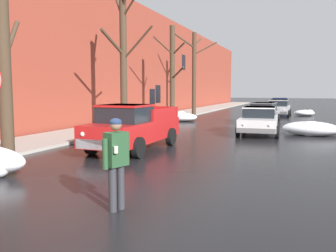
# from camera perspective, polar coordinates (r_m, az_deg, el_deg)

# --- Properties ---
(ground_plane) EXTENTS (200.00, 200.00, 0.00)m
(ground_plane) POSITION_cam_1_polar(r_m,az_deg,el_deg) (7.56, -15.50, -11.95)
(ground_plane) COLOR black
(left_sidewalk_slab) EXTENTS (3.20, 80.00, 0.13)m
(left_sidewalk_slab) POSITION_cam_1_polar(r_m,az_deg,el_deg) (26.17, -3.16, 0.95)
(left_sidewalk_slab) COLOR #A8A399
(left_sidewalk_slab) RESTS_ON ground
(brick_townhouse_facade) EXTENTS (0.63, 80.00, 9.14)m
(brick_townhouse_facade) POSITION_cam_1_polar(r_m,az_deg,el_deg) (27.11, -7.32, 10.61)
(brick_townhouse_facade) COLOR brown
(brick_townhouse_facade) RESTS_ON ground
(snow_bank_near_corner_left) EXTENTS (2.36, 0.98, 0.73)m
(snow_bank_near_corner_left) POSITION_cam_1_polar(r_m,az_deg,el_deg) (26.49, 2.21, 1.55)
(snow_bank_near_corner_left) COLOR white
(snow_bank_near_corner_left) RESTS_ON ground
(snow_bank_along_left_kerb) EXTENTS (1.72, 1.47, 0.56)m
(snow_bank_along_left_kerb) POSITION_cam_1_polar(r_m,az_deg,el_deg) (33.57, 21.20, 1.99)
(snow_bank_along_left_kerb) COLOR white
(snow_bank_along_left_kerb) RESTS_ON ground
(snow_bank_mid_block_left) EXTENTS (2.38, 1.12, 0.59)m
(snow_bank_mid_block_left) POSITION_cam_1_polar(r_m,az_deg,el_deg) (25.79, 2.01, 1.39)
(snow_bank_mid_block_left) COLOR white
(snow_bank_mid_block_left) RESTS_ON ground
(snow_bank_near_corner_right) EXTENTS (2.66, 1.34, 0.75)m
(snow_bank_near_corner_right) POSITION_cam_1_polar(r_m,az_deg,el_deg) (19.01, 21.92, -0.39)
(snow_bank_near_corner_right) COLOR white
(snow_bank_near_corner_right) RESTS_ON ground
(snow_bank_far_right_pile) EXTENTS (3.15, 1.11, 0.69)m
(snow_bank_far_right_pile) POSITION_cam_1_polar(r_m,az_deg,el_deg) (19.58, 22.60, -0.56)
(snow_bank_far_right_pile) COLOR white
(snow_bank_far_right_pile) RESTS_ON ground
(bare_tree_at_the_corner) EXTENTS (1.54, 3.04, 6.62)m
(bare_tree_at_the_corner) POSITION_cam_1_polar(r_m,az_deg,el_deg) (12.76, -25.04, 10.62)
(bare_tree_at_the_corner) COLOR #423323
(bare_tree_at_the_corner) RESTS_ON ground
(bare_tree_second_along_sidewalk) EXTENTS (2.96, 3.03, 7.97)m
(bare_tree_second_along_sidewalk) POSITION_cam_1_polar(r_m,az_deg,el_deg) (19.22, -7.21, 11.03)
(bare_tree_second_along_sidewalk) COLOR #423323
(bare_tree_second_along_sidewalk) RESTS_ON ground
(bare_tree_mid_block) EXTENTS (1.84, 3.24, 6.89)m
(bare_tree_mid_block) POSITION_cam_1_polar(r_m,az_deg,el_deg) (25.96, 0.71, 8.60)
(bare_tree_mid_block) COLOR #423323
(bare_tree_mid_block) RESTS_ON ground
(bare_tree_far_down_block) EXTENTS (3.15, 3.45, 7.22)m
(bare_tree_far_down_block) POSITION_cam_1_polar(r_m,az_deg,el_deg) (31.18, 4.23, 8.90)
(bare_tree_far_down_block) COLOR #423323
(bare_tree_far_down_block) RESTS_ON ground
(pickup_truck_red_approaching_near_lane) EXTENTS (2.11, 5.08, 1.76)m
(pickup_truck_red_approaching_near_lane) POSITION_cam_1_polar(r_m,az_deg,el_deg) (13.47, -5.68, -0.18)
(pickup_truck_red_approaching_near_lane) COLOR red
(pickup_truck_red_approaching_near_lane) RESTS_ON ground
(sedan_white_parked_kerbside_close) EXTENTS (2.17, 4.33, 1.42)m
(sedan_white_parked_kerbside_close) POSITION_cam_1_polar(r_m,az_deg,el_deg) (18.80, 14.48, 0.98)
(sedan_white_parked_kerbside_close) COLOR silver
(sedan_white_parked_kerbside_close) RESTS_ON ground
(sedan_grey_parked_kerbside_mid) EXTENTS (2.08, 4.51, 1.42)m
(sedan_grey_parked_kerbside_mid) POSITION_cam_1_polar(r_m,az_deg,el_deg) (25.07, 15.12, 2.13)
(sedan_grey_parked_kerbside_mid) COLOR slate
(sedan_grey_parked_kerbside_mid) RESTS_ON ground
(sedan_silver_parked_far_down_block) EXTENTS (1.99, 4.33, 1.42)m
(sedan_silver_parked_far_down_block) POSITION_cam_1_polar(r_m,az_deg,el_deg) (32.57, 17.41, 2.87)
(sedan_silver_parked_far_down_block) COLOR #B7B7BC
(sedan_silver_parked_far_down_block) RESTS_ON ground
(sedan_darkblue_queued_behind_truck) EXTENTS (2.15, 4.07, 1.42)m
(sedan_darkblue_queued_behind_truck) POSITION_cam_1_polar(r_m,az_deg,el_deg) (39.87, 17.52, 3.36)
(sedan_darkblue_queued_behind_truck) COLOR navy
(sedan_darkblue_queued_behind_truck) RESTS_ON ground
(pedestrian_with_coffee) EXTENTS (0.39, 0.63, 1.76)m
(pedestrian_with_coffee) POSITION_cam_1_polar(r_m,az_deg,el_deg) (6.73, -8.35, -4.91)
(pedestrian_with_coffee) COLOR #2D2D33
(pedestrian_with_coffee) RESTS_ON ground
(fire_hydrant) EXTENTS (0.42, 0.22, 0.71)m
(fire_hydrant) POSITION_cam_1_polar(r_m,az_deg,el_deg) (16.65, -9.16, -0.89)
(fire_hydrant) COLOR #B21E19
(fire_hydrant) RESTS_ON ground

